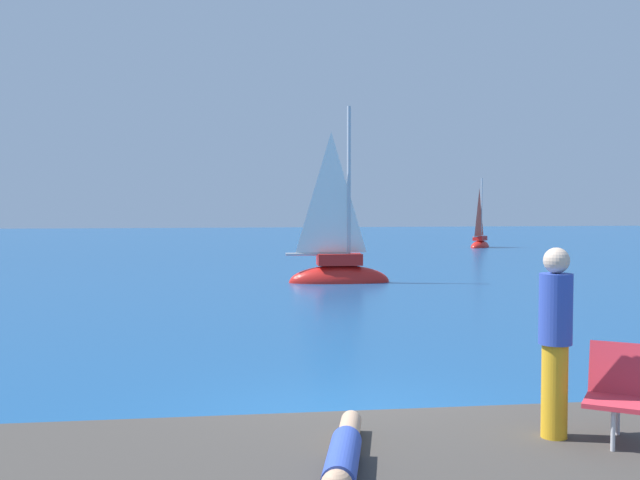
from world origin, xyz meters
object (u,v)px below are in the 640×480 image
sailboat_near (339,272)px  person_standing (555,337)px  beach_chair (617,388)px  sailboat_far (480,243)px  person_sunbather (344,455)px

sailboat_near → person_standing: sailboat_near is taller
sailboat_near → beach_chair: bearing=-90.2°
sailboat_near → sailboat_far: 23.26m
sailboat_near → beach_chair: sailboat_near is taller
person_standing → beach_chair: (0.49, -0.14, -0.42)m
person_sunbather → person_standing: size_ratio=1.07×
sailboat_far → person_sunbather: size_ratio=2.79×
person_sunbather → beach_chair: beach_chair is taller
person_standing → beach_chair: bearing=-11.9°
sailboat_far → person_standing: bearing=-161.0°
person_sunbather → person_standing: 2.11m
sailboat_near → person_sunbather: bearing=-97.1°
sailboat_near → person_sunbather: size_ratio=3.85×
sailboat_near → person_sunbather: (-3.54, -19.54, 0.44)m
sailboat_near → person_standing: size_ratio=4.11×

